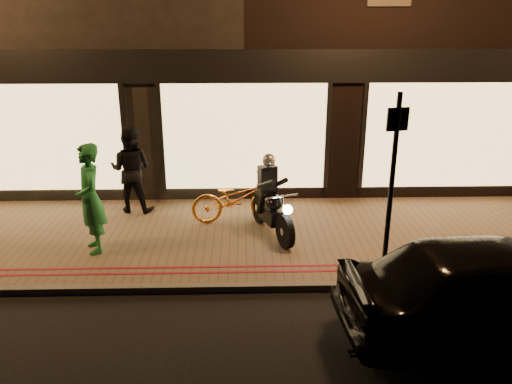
# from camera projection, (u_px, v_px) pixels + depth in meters

# --- Properties ---
(ground) EXTENTS (90.00, 90.00, 0.00)m
(ground) POSITION_uv_depth(u_px,v_px,m) (247.00, 293.00, 7.94)
(ground) COLOR black
(ground) RESTS_ON ground
(sidewalk) EXTENTS (50.00, 4.00, 0.12)m
(sidewalk) POSITION_uv_depth(u_px,v_px,m) (246.00, 237.00, 9.80)
(sidewalk) COLOR brown
(sidewalk) RESTS_ON ground
(kerb_stone) EXTENTS (50.00, 0.14, 0.12)m
(kerb_stone) POSITION_uv_depth(u_px,v_px,m) (247.00, 288.00, 7.96)
(kerb_stone) COLOR #59544C
(kerb_stone) RESTS_ON ground
(red_kerb_lines) EXTENTS (50.00, 0.26, 0.01)m
(red_kerb_lines) POSITION_uv_depth(u_px,v_px,m) (246.00, 269.00, 8.41)
(red_kerb_lines) COLOR maroon
(red_kerb_lines) RESTS_ON sidewalk
(building_row) EXTENTS (48.00, 10.11, 8.50)m
(building_row) POSITION_uv_depth(u_px,v_px,m) (243.00, 13.00, 15.00)
(building_row) COLOR black
(building_row) RESTS_ON ground
(motorcycle) EXTENTS (0.83, 1.87, 1.59)m
(motorcycle) POSITION_uv_depth(u_px,v_px,m) (271.00, 204.00, 9.63)
(motorcycle) COLOR black
(motorcycle) RESTS_ON sidewalk
(sign_post) EXTENTS (0.35, 0.11, 3.00)m
(sign_post) POSITION_uv_depth(u_px,v_px,m) (392.00, 179.00, 7.65)
(sign_post) COLOR black
(sign_post) RESTS_ON sidewalk
(bicycle_gold) EXTENTS (1.95, 0.99, 0.98)m
(bicycle_gold) POSITION_uv_depth(u_px,v_px,m) (236.00, 198.00, 10.28)
(bicycle_gold) COLOR orange
(bicycle_gold) RESTS_ON sidewalk
(person_green) EXTENTS (0.73, 0.86, 1.99)m
(person_green) POSITION_uv_depth(u_px,v_px,m) (90.00, 199.00, 8.79)
(person_green) COLOR #207938
(person_green) RESTS_ON sidewalk
(person_dark) EXTENTS (1.00, 0.83, 1.87)m
(person_dark) POSITION_uv_depth(u_px,v_px,m) (131.00, 170.00, 10.68)
(person_dark) COLOR black
(person_dark) RESTS_ON sidewalk
(parked_car) EXTENTS (4.41, 2.03, 1.46)m
(parked_car) POSITION_uv_depth(u_px,v_px,m) (501.00, 291.00, 6.58)
(parked_car) COLOR black
(parked_car) RESTS_ON ground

